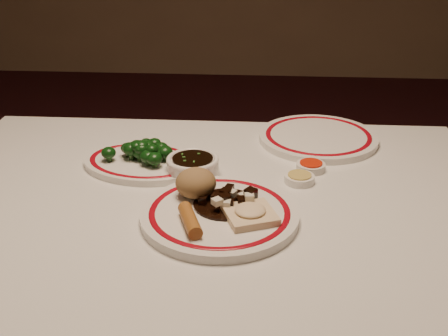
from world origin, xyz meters
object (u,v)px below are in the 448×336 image
(spring_roll, at_px, (190,220))
(broccoli_plate, at_px, (143,163))
(rice_mound, at_px, (196,183))
(broccoli_pile, at_px, (143,150))
(stirfry_heap, at_px, (228,200))
(soy_bowl, at_px, (193,167))
(fried_wonton, at_px, (250,213))
(dining_table, at_px, (204,240))
(main_plate, at_px, (220,215))

(spring_roll, bearing_deg, broccoli_plate, 98.07)
(rice_mound, bearing_deg, broccoli_pile, 129.42)
(stirfry_heap, xyz_separation_m, soy_bowl, (-0.09, 0.16, -0.01))
(spring_roll, height_order, stirfry_heap, stirfry_heap)
(stirfry_heap, bearing_deg, fried_wonton, -46.28)
(dining_table, distance_m, soy_bowl, 0.16)
(dining_table, bearing_deg, stirfry_heap, -41.07)
(dining_table, xyz_separation_m, soy_bowl, (-0.03, 0.11, 0.11))
(main_plate, bearing_deg, broccoli_plate, 130.70)
(dining_table, xyz_separation_m, broccoli_plate, (-0.15, 0.15, 0.10))
(spring_roll, relative_size, fried_wonton, 0.85)
(main_plate, height_order, broccoli_pile, broccoli_pile)
(fried_wonton, relative_size, broccoli_pile, 0.70)
(rice_mound, bearing_deg, main_plate, -48.19)
(dining_table, relative_size, broccoli_pile, 7.55)
(rice_mound, relative_size, broccoli_pile, 0.50)
(rice_mound, distance_m, fried_wonton, 0.13)
(main_plate, bearing_deg, dining_table, 118.53)
(fried_wonton, height_order, broccoli_plate, fried_wonton)
(rice_mound, bearing_deg, broccoli_plate, 130.31)
(broccoli_plate, distance_m, soy_bowl, 0.12)
(dining_table, xyz_separation_m, stirfry_heap, (0.05, -0.04, 0.12))
(broccoli_plate, distance_m, broccoli_pile, 0.03)
(stirfry_heap, distance_m, soy_bowl, 0.18)
(stirfry_heap, xyz_separation_m, broccoli_plate, (-0.20, 0.20, -0.02))
(spring_roll, xyz_separation_m, broccoli_plate, (-0.14, 0.28, -0.02))
(fried_wonton, bearing_deg, spring_roll, -161.02)
(dining_table, height_order, soy_bowl, soy_bowl)
(dining_table, relative_size, broccoli_plate, 3.81)
(spring_roll, xyz_separation_m, broccoli_pile, (-0.14, 0.28, 0.01))
(soy_bowl, bearing_deg, broccoli_pile, 160.32)
(rice_mound, relative_size, fried_wonton, 0.71)
(dining_table, xyz_separation_m, fried_wonton, (0.09, -0.09, 0.12))
(fried_wonton, height_order, broccoli_pile, broccoli_pile)
(broccoli_plate, bearing_deg, fried_wonton, -44.46)
(spring_roll, height_order, fried_wonton, spring_roll)
(spring_roll, relative_size, soy_bowl, 0.84)
(main_plate, xyz_separation_m, fried_wonton, (0.06, -0.02, 0.02))
(broccoli_pile, bearing_deg, rice_mound, -50.58)
(rice_mound, xyz_separation_m, fried_wonton, (0.11, -0.08, -0.02))
(main_plate, relative_size, fried_wonton, 2.96)
(soy_bowl, bearing_deg, dining_table, -73.10)
(fried_wonton, bearing_deg, rice_mound, 144.09)
(fried_wonton, bearing_deg, soy_bowl, 122.27)
(rice_mound, height_order, fried_wonton, rice_mound)
(stirfry_heap, bearing_deg, soy_bowl, 118.25)
(broccoli_plate, relative_size, broccoli_pile, 1.98)
(broccoli_pile, bearing_deg, stirfry_heap, -44.76)
(fried_wonton, bearing_deg, stirfry_heap, 133.72)
(main_plate, bearing_deg, fried_wonton, -20.70)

